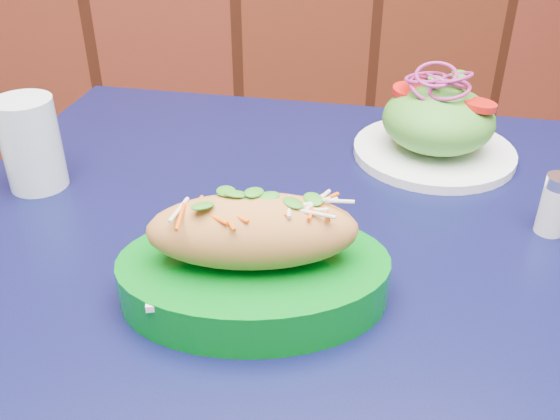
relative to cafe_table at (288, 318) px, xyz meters
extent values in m
cube|color=black|center=(0.00, 0.00, 0.07)|extent=(1.02, 1.02, 0.03)
cylinder|color=black|center=(-0.21, 0.42, -0.30)|extent=(0.04, 0.04, 0.72)
cylinder|color=black|center=(0.42, 0.21, -0.30)|extent=(0.04, 0.04, 0.72)
cylinder|color=silver|center=(0.51, 0.26, -0.45)|extent=(0.03, 0.03, 0.43)
cube|color=white|center=(-0.04, -0.07, 0.13)|extent=(0.18, 0.10, 0.01)
ellipsoid|color=#D08042|center=(-0.04, -0.07, 0.16)|extent=(0.19, 0.09, 0.06)
cylinder|color=white|center=(0.22, 0.19, 0.09)|extent=(0.21, 0.21, 0.01)
ellipsoid|color=#4C992D|center=(0.22, 0.19, 0.14)|extent=(0.14, 0.14, 0.08)
cylinder|color=red|center=(0.25, 0.16, 0.17)|extent=(0.04, 0.04, 0.01)
cylinder|color=red|center=(0.18, 0.22, 0.17)|extent=(0.04, 0.04, 0.01)
cylinder|color=red|center=(0.22, 0.23, 0.17)|extent=(0.04, 0.04, 0.01)
torus|color=#962069|center=(0.22, 0.19, 0.18)|extent=(0.05, 0.05, 0.00)
torus|color=#962069|center=(0.22, 0.19, 0.19)|extent=(0.05, 0.05, 0.00)
torus|color=#962069|center=(0.22, 0.19, 0.19)|extent=(0.05, 0.05, 0.00)
torus|color=#962069|center=(0.22, 0.19, 0.19)|extent=(0.05, 0.05, 0.00)
torus|color=#962069|center=(0.22, 0.19, 0.20)|extent=(0.05, 0.05, 0.00)
torus|color=#962069|center=(0.22, 0.19, 0.20)|extent=(0.05, 0.05, 0.00)
cylinder|color=silver|center=(-0.27, 0.17, 0.14)|extent=(0.07, 0.07, 0.11)
cylinder|color=white|center=(0.28, 0.00, 0.11)|extent=(0.03, 0.03, 0.05)
camera|label=1|loc=(-0.07, -0.51, 0.45)|focal=40.00mm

